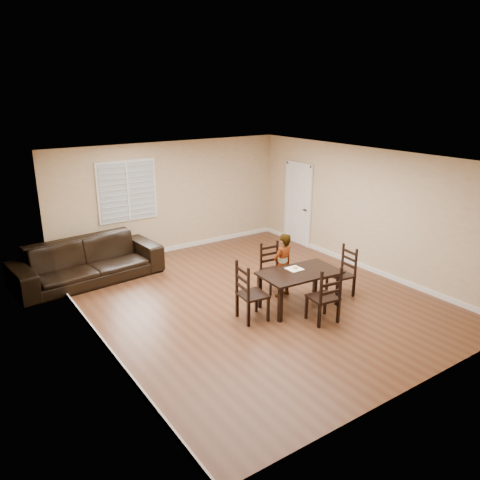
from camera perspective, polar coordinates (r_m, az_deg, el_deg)
name	(u,v)px	position (r m, az deg, el deg)	size (l,w,h in m)	color
ground	(254,299)	(9.11, 1.77, -7.18)	(7.00, 7.00, 0.00)	brown
room	(251,206)	(8.67, 1.38, 4.19)	(6.04, 7.04, 2.72)	#CFB98C
dining_table	(300,276)	(8.65, 7.27, -4.41)	(1.52, 0.92, 0.69)	black
chair_near	(271,268)	(9.42, 3.77, -3.43)	(0.47, 0.45, 0.97)	black
chair_far	(327,299)	(8.14, 10.61, -7.06)	(0.51, 0.49, 1.03)	black
chair_left	(246,295)	(8.10, 0.75, -6.71)	(0.50, 0.53, 1.07)	black
chair_right	(346,273)	(9.39, 12.75, -3.90)	(0.45, 0.48, 0.98)	black
child	(283,265)	(9.03, 5.24, -3.09)	(0.46, 0.30, 1.27)	gray
napkin	(294,269)	(8.74, 6.64, -3.50)	(0.27, 0.27, 0.00)	white
donut	(295,268)	(8.74, 6.74, -3.35)	(0.10, 0.10, 0.04)	#BD9344
sofa	(88,261)	(10.27, -18.05, -2.48)	(3.00, 1.17, 0.87)	black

